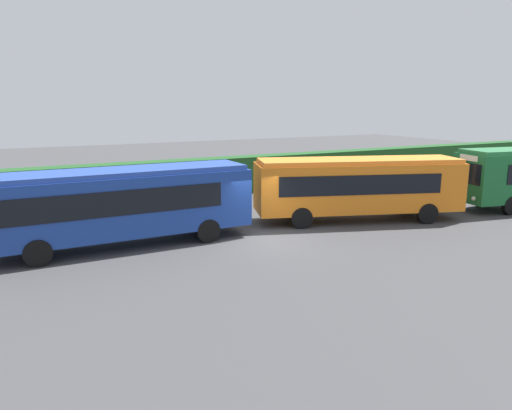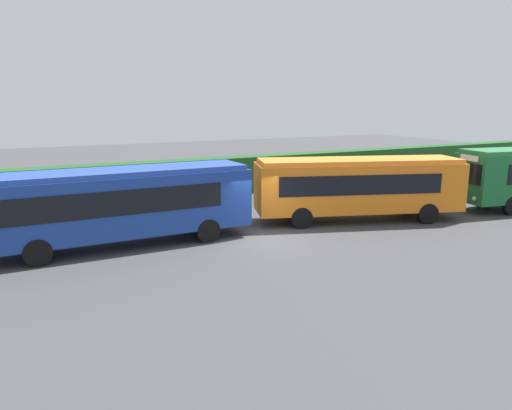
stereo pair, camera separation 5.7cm
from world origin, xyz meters
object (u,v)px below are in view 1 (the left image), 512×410
object	(u,v)px
person_right	(360,189)
traffic_cone	(241,202)
bus_blue	(121,202)
person_center	(283,193)
bus_orange	(358,185)
person_far	(459,184)

from	to	relation	value
person_right	traffic_cone	distance (m)	6.70
traffic_cone	bus_blue	bearing A→B (deg)	-149.48
person_center	person_right	size ratio (longest dim) A/B	1.04
bus_orange	bus_blue	bearing A→B (deg)	-165.86
person_right	person_far	xyz separation A→B (m)	(6.76, -1.00, -0.08)
traffic_cone	bus_orange	bearing A→B (deg)	-53.91
bus_orange	person_far	xyz separation A→B (m)	(8.97, 1.49, -0.90)
bus_blue	person_far	bearing A→B (deg)	1.34
bus_orange	person_far	distance (m)	9.14
person_center	traffic_cone	world-z (taller)	person_center
person_center	person_far	world-z (taller)	person_center
person_right	person_far	distance (m)	6.84
traffic_cone	person_right	bearing A→B (deg)	-24.75
person_far	person_center	bearing A→B (deg)	-60.50
bus_blue	person_center	size ratio (longest dim) A/B	5.67
traffic_cone	person_far	bearing A→B (deg)	-16.49
bus_orange	traffic_cone	bearing A→B (deg)	145.01
bus_orange	traffic_cone	distance (m)	6.71
bus_blue	traffic_cone	size ratio (longest dim) A/B	17.71
bus_orange	traffic_cone	size ratio (longest dim) A/B	17.13
person_center	person_far	xyz separation A→B (m)	(11.18, -2.02, -0.11)
person_center	bus_blue	bearing A→B (deg)	134.38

